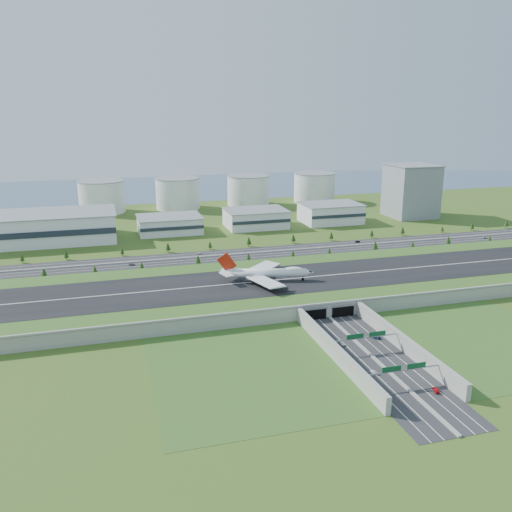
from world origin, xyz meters
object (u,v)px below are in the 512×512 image
object	(u,v)px
car_5	(357,242)
car_7	(199,253)
car_1	(374,373)
car_6	(484,238)
fuel_tank_a	(102,197)
car_3	(436,390)
boeing_747	(266,273)
car_2	(376,337)
car_4	(132,264)
office_tower	(411,191)
car_0	(342,344)

from	to	relation	value
car_5	car_7	world-z (taller)	car_5
car_1	car_6	distance (m)	298.87
fuel_tank_a	car_1	distance (m)	442.61
car_5	car_3	bearing A→B (deg)	-19.15
car_3	boeing_747	bearing A→B (deg)	-58.67
car_5	car_7	bearing A→B (deg)	-90.30
car_3	car_2	bearing A→B (deg)	-73.31
boeing_747	car_4	xyz separation A→B (m)	(-79.74, 86.30, -12.58)
car_6	fuel_tank_a	bearing A→B (deg)	51.23
office_tower	car_4	bearing A→B (deg)	-160.29
car_0	car_7	bearing A→B (deg)	95.01
car_3	car_5	xyz separation A→B (m)	(83.23, 243.55, -0.03)
car_3	car_0	bearing A→B (deg)	-52.06
car_2	boeing_747	bearing A→B (deg)	-90.61
office_tower	fuel_tank_a	bearing A→B (deg)	160.23
office_tower	car_2	size ratio (longest dim) A/B	9.88
car_6	car_7	distance (m)	258.83
car_6	car_1	bearing A→B (deg)	128.32
car_5	car_7	distance (m)	140.86
car_1	office_tower	bearing A→B (deg)	32.30
office_tower	car_2	bearing A→B (deg)	-124.06
fuel_tank_a	car_5	world-z (taller)	fuel_tank_a
boeing_747	car_2	bearing A→B (deg)	-53.60
boeing_747	car_3	world-z (taller)	boeing_747
car_0	car_4	distance (m)	196.18
car_1	car_2	world-z (taller)	car_2
car_3	car_6	world-z (taller)	car_6
car_0	car_5	xyz separation A→B (m)	(102.29, 190.38, 0.01)
car_5	car_6	xyz separation A→B (m)	(117.32, -18.23, 0.03)
fuel_tank_a	car_1	size ratio (longest dim) A/B	12.33
car_6	car_0	bearing A→B (deg)	123.33
car_0	car_2	xyz separation A→B (m)	(20.56, 2.88, 0.03)
car_0	car_2	distance (m)	20.76
boeing_747	car_2	world-z (taller)	boeing_747
car_0	car_1	bearing A→B (deg)	-94.11
car_7	car_0	bearing A→B (deg)	15.35
car_4	car_7	size ratio (longest dim) A/B	0.96
boeing_747	car_6	bearing A→B (deg)	34.45
car_1	car_7	world-z (taller)	car_7
fuel_tank_a	car_1	bearing A→B (deg)	-75.20
boeing_747	car_2	xyz separation A→B (m)	(34.00, -83.45, -12.60)
car_0	car_4	xyz separation A→B (m)	(-93.18, 172.64, 0.05)
boeing_747	car_7	world-z (taller)	boeing_747
boeing_747	car_6	distance (m)	248.67
fuel_tank_a	car_6	bearing A→B (deg)	-34.01
car_0	boeing_747	bearing A→B (deg)	92.41
car_2	office_tower	bearing A→B (deg)	-146.83
car_2	car_1	bearing A→B (deg)	38.30
car_1	car_4	size ratio (longest dim) A/B	0.87
boeing_747	car_6	world-z (taller)	boeing_747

